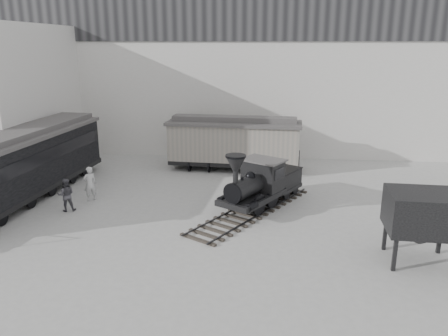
# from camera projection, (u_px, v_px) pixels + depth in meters

# --- Properties ---
(ground) EXTENTS (90.00, 90.00, 0.00)m
(ground) POSITION_uv_depth(u_px,v_px,m) (209.00, 240.00, 18.18)
(ground) COLOR #9E9E9B
(north_wall) EXTENTS (34.00, 2.51, 11.00)m
(north_wall) POSITION_uv_depth(u_px,v_px,m) (235.00, 77.00, 30.99)
(north_wall) COLOR silver
(north_wall) RESTS_ON ground
(west_pavilion) EXTENTS (7.00, 12.11, 9.00)m
(west_pavilion) POSITION_uv_depth(u_px,v_px,m) (3.00, 98.00, 27.82)
(west_pavilion) COLOR silver
(west_pavilion) RESTS_ON ground
(locomotive) EXTENTS (6.04, 8.32, 3.04)m
(locomotive) POSITION_uv_depth(u_px,v_px,m) (259.00, 186.00, 21.45)
(locomotive) COLOR #2A2620
(locomotive) RESTS_ON ground
(boxcar) EXTENTS (8.60, 3.15, 3.46)m
(boxcar) POSITION_uv_depth(u_px,v_px,m) (234.00, 142.00, 27.85)
(boxcar) COLOR black
(boxcar) RESTS_ON ground
(passenger_coach) EXTENTS (3.74, 12.88, 3.40)m
(passenger_coach) POSITION_uv_depth(u_px,v_px,m) (26.00, 163.00, 22.68)
(passenger_coach) COLOR black
(passenger_coach) RESTS_ON ground
(visitor_a) EXTENTS (0.79, 0.76, 1.83)m
(visitor_a) POSITION_uv_depth(u_px,v_px,m) (90.00, 184.00, 22.49)
(visitor_a) COLOR silver
(visitor_a) RESTS_ON ground
(visitor_b) EXTENTS (0.98, 0.87, 1.65)m
(visitor_b) POSITION_uv_depth(u_px,v_px,m) (66.00, 195.00, 21.11)
(visitor_b) COLOR #44434A
(visitor_b) RESTS_ON ground
(coal_hopper) EXTENTS (2.59, 2.16, 2.72)m
(coal_hopper) POSITION_uv_depth(u_px,v_px,m) (422.00, 217.00, 15.91)
(coal_hopper) COLOR black
(coal_hopper) RESTS_ON ground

